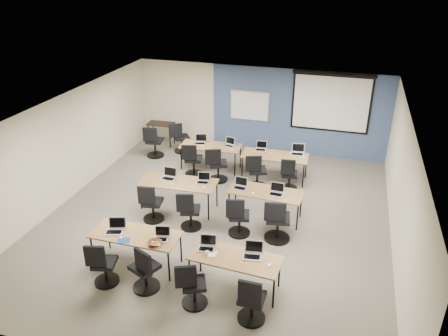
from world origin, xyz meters
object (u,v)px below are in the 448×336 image
(training_table_front_left, at_px, (136,236))
(task_chair_11, at_px, (289,177))
(laptop_5, at_px, (203,180))
(task_chair_0, at_px, (103,267))
(training_table_back_right, at_px, (275,157))
(task_chair_10, at_px, (256,174))
(projector_screen, at_px, (331,99))
(laptop_2, at_px, (207,245))
(training_table_mid_right, at_px, (266,193))
(laptop_11, at_px, (298,151))
(laptop_3, at_px, (253,253))
(laptop_6, at_px, (240,185))
(spare_chair_b, at_px, (154,144))
(whiteboard, at_px, (250,106))
(laptop_10, at_px, (261,148))
(task_chair_2, at_px, (192,288))
(laptop_9, at_px, (229,144))
(task_chair_4, at_px, (151,206))
(laptop_8, at_px, (200,141))
(laptop_7, at_px, (276,191))
(training_table_back_left, at_px, (211,147))
(laptop_0, at_px, (115,228))
(laptop_1, at_px, (161,236))
(task_chair_7, at_px, (277,223))
(training_table_front_right, at_px, (235,259))
(task_chair_9, at_px, (217,167))
(utility_table, at_px, (161,126))
(spare_chair_a, at_px, (180,140))
(task_chair_6, at_px, (238,219))
(task_chair_5, at_px, (189,213))
(task_chair_8, at_px, (193,162))
(task_chair_3, at_px, (251,303))
(laptop_4, at_px, (169,176))
(task_chair_1, at_px, (145,272))

(training_table_front_left, bearing_deg, task_chair_11, 58.80)
(laptop_5, bearing_deg, task_chair_0, -117.24)
(training_table_back_right, relative_size, task_chair_10, 1.82)
(task_chair_0, bearing_deg, laptop_5, 60.53)
(training_table_front_left, bearing_deg, projector_screen, 63.66)
(laptop_2, bearing_deg, training_table_mid_right, 66.10)
(laptop_5, distance_m, laptop_11, 3.10)
(laptop_3, relative_size, laptop_6, 1.09)
(task_chair_10, height_order, spare_chair_b, spare_chair_b)
(whiteboard, xyz_separation_m, laptop_10, (0.76, -1.68, -0.66))
(training_table_front_left, height_order, task_chair_2, task_chair_2)
(laptop_9, relative_size, task_chair_11, 0.32)
(task_chair_4, xyz_separation_m, laptop_8, (0.09, 3.25, 0.39))
(laptop_2, xyz_separation_m, laptop_7, (0.87, 2.46, 0.00))
(training_table_back_left, distance_m, laptop_0, 4.77)
(laptop_1, relative_size, laptop_11, 0.84)
(training_table_front_left, bearing_deg, task_chair_7, 32.40)
(training_table_front_right, distance_m, task_chair_9, 4.48)
(training_table_back_right, bearing_deg, utility_table, 159.19)
(spare_chair_a, bearing_deg, laptop_3, -91.91)
(spare_chair_a, bearing_deg, laptop_2, -98.74)
(laptop_1, distance_m, task_chair_6, 1.99)
(laptop_11, relative_size, utility_table, 0.41)
(task_chair_7, distance_m, laptop_11, 3.27)
(task_chair_5, height_order, laptop_7, laptop_7)
(projector_screen, height_order, task_chair_8, projector_screen)
(task_chair_11, bearing_deg, task_chair_3, -96.61)
(training_table_mid_right, distance_m, task_chair_4, 2.72)
(training_table_front_right, xyz_separation_m, laptop_2, (-0.58, 0.13, 0.11))
(laptop_2, bearing_deg, task_chair_6, 73.56)
(task_chair_3, relative_size, task_chair_10, 0.97)
(laptop_3, distance_m, task_chair_10, 4.03)
(training_table_back_left, distance_m, task_chair_4, 3.20)
(laptop_8, bearing_deg, task_chair_2, -88.40)
(task_chair_8, bearing_deg, task_chair_9, -21.39)
(task_chair_0, bearing_deg, utility_table, 91.09)
(task_chair_5, relative_size, task_chair_7, 0.93)
(training_table_front_left, bearing_deg, laptop_11, 62.49)
(task_chair_7, xyz_separation_m, utility_table, (-4.71, 4.39, 0.21))
(training_table_front_right, bearing_deg, laptop_5, 123.85)
(laptop_3, bearing_deg, laptop_4, 129.13)
(laptop_9, bearing_deg, laptop_3, -51.31)
(training_table_mid_right, distance_m, laptop_8, 3.42)
(training_table_mid_right, height_order, task_chair_5, task_chair_5)
(task_chair_0, distance_m, laptop_10, 5.92)
(task_chair_1, relative_size, laptop_9, 3.23)
(task_chair_1, bearing_deg, laptop_10, 104.31)
(task_chair_10, distance_m, spare_chair_b, 3.71)
(task_chair_9, distance_m, task_chair_10, 1.14)
(task_chair_3, xyz_separation_m, spare_chair_b, (-4.54, 5.90, 0.02))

